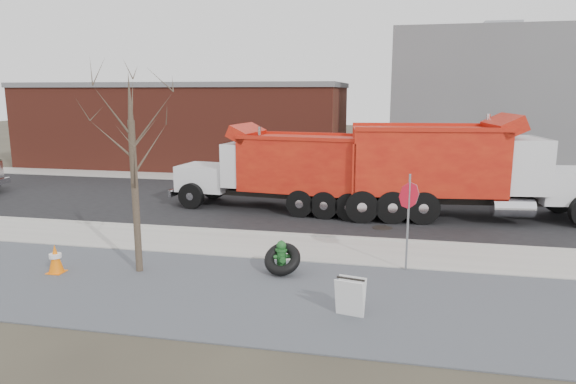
% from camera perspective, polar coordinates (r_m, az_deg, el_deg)
% --- Properties ---
extents(ground, '(120.00, 120.00, 0.00)m').
position_cam_1_polar(ground, '(15.59, -1.05, -6.47)').
color(ground, '#383328').
rests_on(ground, ground).
extents(gravel_verge, '(60.00, 5.00, 0.03)m').
position_cam_1_polar(gravel_verge, '(12.39, -4.71, -11.17)').
color(gravel_verge, slate).
rests_on(gravel_verge, ground).
extents(sidewalk, '(60.00, 2.50, 0.06)m').
position_cam_1_polar(sidewalk, '(15.81, -0.85, -6.10)').
color(sidewalk, '#9E9B93').
rests_on(sidewalk, ground).
extents(curb, '(60.00, 0.15, 0.11)m').
position_cam_1_polar(curb, '(17.02, 0.11, -4.76)').
color(curb, '#9E9B93').
rests_on(curb, ground).
extents(road, '(60.00, 9.40, 0.02)m').
position_cam_1_polar(road, '(21.56, 2.67, -1.49)').
color(road, black).
rests_on(road, ground).
extents(far_sidewalk, '(60.00, 2.00, 0.06)m').
position_cam_1_polar(far_sidewalk, '(27.10, 4.59, 1.12)').
color(far_sidewalk, '#9E9B93').
rests_on(far_sidewalk, ground).
extents(building_grey, '(12.00, 10.00, 8.00)m').
position_cam_1_polar(building_grey, '(32.99, 22.01, 9.07)').
color(building_grey, slate).
rests_on(building_grey, ground).
extents(building_brick, '(20.20, 8.20, 5.30)m').
position_cam_1_polar(building_brick, '(34.25, -11.20, 7.45)').
color(building_brick, maroon).
rests_on(building_brick, ground).
extents(bare_tree, '(3.20, 3.20, 5.20)m').
position_cam_1_polar(bare_tree, '(13.63, -16.90, 4.69)').
color(bare_tree, '#382D23').
rests_on(bare_tree, ground).
extents(fire_hydrant, '(0.50, 0.50, 0.89)m').
position_cam_1_polar(fire_hydrant, '(13.56, -0.73, -7.37)').
color(fire_hydrant, '#266329').
rests_on(fire_hydrant, ground).
extents(truck_tire, '(1.03, 0.97, 0.84)m').
position_cam_1_polar(truck_tire, '(13.45, -0.63, -7.46)').
color(truck_tire, black).
rests_on(truck_tire, ground).
extents(stop_sign, '(0.53, 0.52, 2.62)m').
position_cam_1_polar(stop_sign, '(13.70, 13.26, -1.45)').
color(stop_sign, gray).
rests_on(stop_sign, ground).
extents(sandwich_board, '(0.67, 0.49, 0.84)m').
position_cam_1_polar(sandwich_board, '(11.12, 6.93, -11.48)').
color(sandwich_board, silver).
rests_on(sandwich_board, ground).
extents(traffic_cone_near, '(0.41, 0.41, 0.79)m').
position_cam_1_polar(traffic_cone_near, '(14.85, -24.42, -6.80)').
color(traffic_cone_near, orange).
rests_on(traffic_cone_near, ground).
extents(dump_truck_red_a, '(9.72, 3.58, 3.85)m').
position_cam_1_polar(dump_truck_red_a, '(20.18, 18.63, 2.68)').
color(dump_truck_red_a, black).
rests_on(dump_truck_red_a, ground).
extents(dump_truck_red_b, '(8.07, 3.10, 3.38)m').
position_cam_1_polar(dump_truck_red_b, '(20.53, -0.97, 2.74)').
color(dump_truck_red_b, black).
rests_on(dump_truck_red_b, ground).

